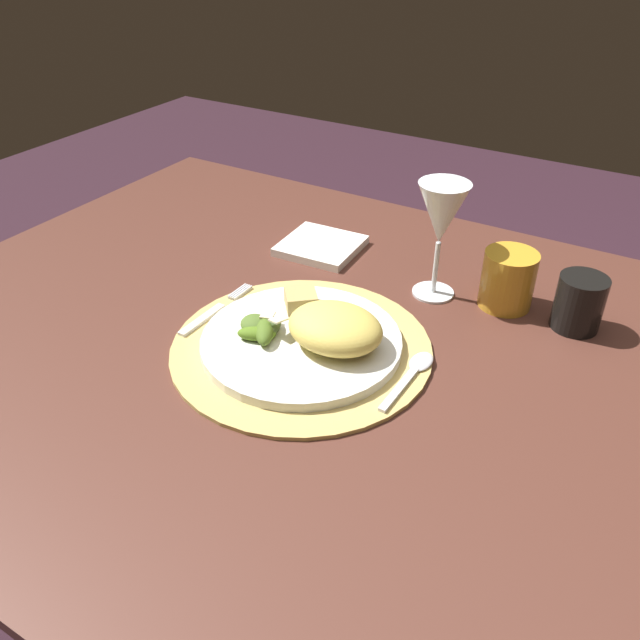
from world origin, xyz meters
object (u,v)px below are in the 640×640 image
object	(u,v)px
dinner_plate	(301,342)
spoon	(415,370)
amber_tumbler	(508,280)
wine_glass	(441,217)
dark_tumbler	(579,303)
napkin	(321,246)
dining_table	(355,440)
fork	(213,311)

from	to	relation	value
dinner_plate	spoon	size ratio (longest dim) A/B	2.00
dinner_plate	amber_tumbler	world-z (taller)	amber_tumbler
wine_glass	dark_tumbler	world-z (taller)	wine_glass
napkin	dark_tumbler	xyz separation A→B (m)	(0.44, -0.02, 0.03)
dining_table	dinner_plate	xyz separation A→B (m)	(-0.08, -0.02, 0.17)
wine_glass	dark_tumbler	size ratio (longest dim) A/B	2.26
dinner_plate	fork	xyz separation A→B (m)	(-0.16, 0.00, -0.00)
dinner_plate	amber_tumbler	distance (m)	0.33
fork	dinner_plate	bearing A→B (deg)	-1.15
dinner_plate	dark_tumbler	xyz separation A→B (m)	(0.31, 0.25, 0.03)
fork	amber_tumbler	size ratio (longest dim) A/B	1.81
dinner_plate	amber_tumbler	xyz separation A→B (m)	(0.20, 0.26, 0.03)
napkin	wine_glass	xyz separation A→B (m)	(0.23, -0.04, 0.12)
fork	napkin	xyz separation A→B (m)	(0.03, 0.27, -0.00)
fork	wine_glass	distance (m)	0.36
amber_tumbler	napkin	bearing A→B (deg)	177.90
fork	wine_glass	xyz separation A→B (m)	(0.26, 0.23, 0.12)
spoon	dark_tumbler	xyz separation A→B (m)	(0.15, 0.22, 0.03)
wine_glass	amber_tumbler	xyz separation A→B (m)	(0.11, 0.03, -0.09)
amber_tumbler	dining_table	bearing A→B (deg)	-118.39
spoon	wine_glass	distance (m)	0.25
spoon	napkin	distance (m)	0.38
napkin	dark_tumbler	world-z (taller)	dark_tumbler
fork	dark_tumbler	bearing A→B (deg)	27.98
spoon	napkin	bearing A→B (deg)	139.86
fork	dining_table	bearing A→B (deg)	4.72
napkin	dinner_plate	bearing A→B (deg)	-64.31
spoon	wine_glass	world-z (taller)	wine_glass
wine_glass	dark_tumbler	bearing A→B (deg)	5.18
napkin	amber_tumbler	xyz separation A→B (m)	(0.33, -0.01, 0.04)
dining_table	napkin	world-z (taller)	napkin
napkin	wine_glass	world-z (taller)	wine_glass
amber_tumbler	dark_tumbler	xyz separation A→B (m)	(0.11, -0.01, -0.00)
napkin	amber_tumbler	size ratio (longest dim) A/B	1.48
dinner_plate	fork	world-z (taller)	dinner_plate
dining_table	spoon	distance (m)	0.18
napkin	amber_tumbler	distance (m)	0.34
amber_tumbler	fork	bearing A→B (deg)	-144.82
dinner_plate	spoon	bearing A→B (deg)	9.93
dining_table	fork	size ratio (longest dim) A/B	9.03
dining_table	dinner_plate	bearing A→B (deg)	-163.74
dark_tumbler	napkin	bearing A→B (deg)	177.58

